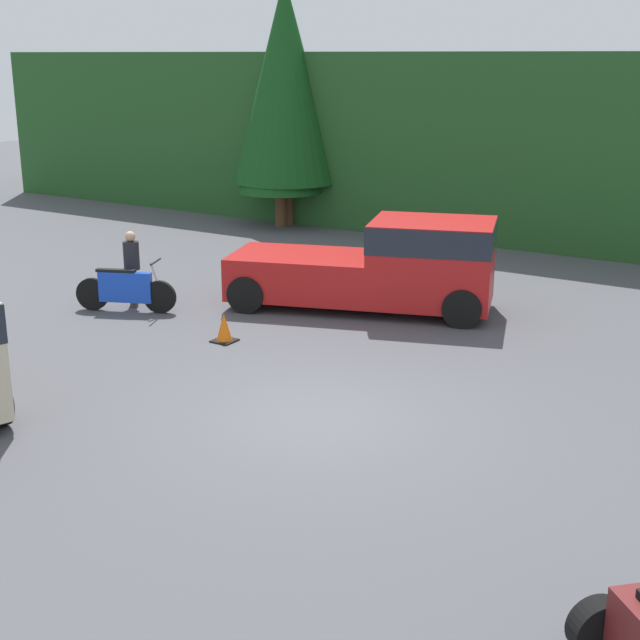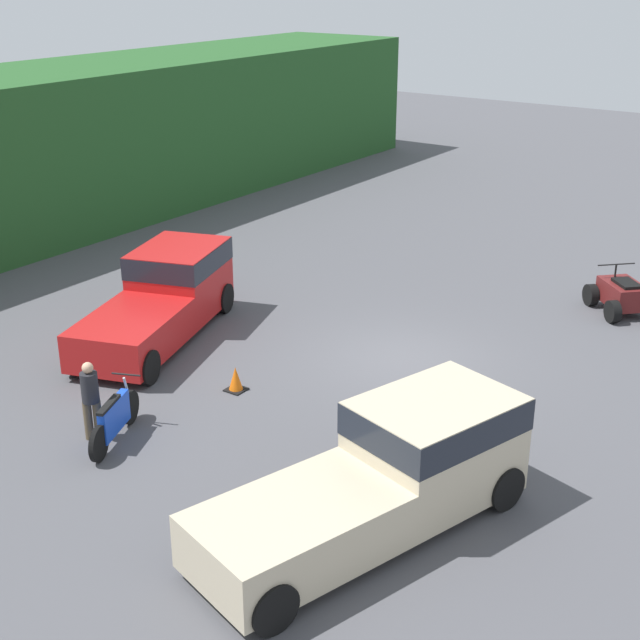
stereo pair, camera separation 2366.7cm
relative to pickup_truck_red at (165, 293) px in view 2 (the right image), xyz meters
name	(u,v)px [view 2 (the right image)]	position (x,y,z in m)	size (l,w,h in m)	color
ground_plane	(404,359)	(1.91, -5.76, -1.02)	(80.00, 80.00, 0.00)	#4C4C51
pickup_truck_red	(165,293)	(0.00, 0.00, 0.00)	(5.86, 3.61, 1.95)	red
pickup_truck_second	(392,469)	(-3.90, -8.81, 0.00)	(6.19, 3.59, 1.95)	beige
dirt_bike	(115,419)	(-4.60, -3.04, -0.55)	(2.05, 1.03, 1.12)	black
quad_atv	(622,296)	(7.83, -9.01, -0.55)	(2.26, 2.26, 1.19)	black
rider_person	(91,398)	(-4.78, -2.63, -0.13)	(0.48, 0.48, 1.63)	brown
traffic_cone	(236,380)	(-1.58, -3.56, -0.77)	(0.42, 0.42, 0.55)	black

